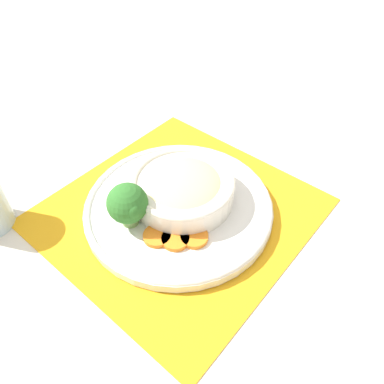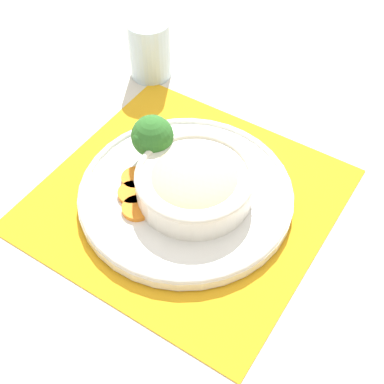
# 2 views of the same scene
# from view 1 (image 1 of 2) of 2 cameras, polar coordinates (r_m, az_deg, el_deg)

# --- Properties ---
(ground_plane) EXTENTS (4.00, 4.00, 0.00)m
(ground_plane) POSITION_cam_1_polar(r_m,az_deg,el_deg) (0.66, -2.02, -3.02)
(ground_plane) COLOR beige
(placemat) EXTENTS (0.46, 0.47, 0.00)m
(placemat) POSITION_cam_1_polar(r_m,az_deg,el_deg) (0.66, -2.03, -2.91)
(placemat) COLOR orange
(placemat) RESTS_ON ground_plane
(plate) EXTENTS (0.33, 0.33, 0.02)m
(plate) POSITION_cam_1_polar(r_m,az_deg,el_deg) (0.65, -2.06, -2.12)
(plate) COLOR white
(plate) RESTS_ON placemat
(bowl) EXTENTS (0.18, 0.18, 0.05)m
(bowl) POSITION_cam_1_polar(r_m,az_deg,el_deg) (0.63, -1.01, 0.51)
(bowl) COLOR silver
(bowl) RESTS_ON plate
(broccoli_floret) EXTENTS (0.07, 0.07, 0.08)m
(broccoli_floret) POSITION_cam_1_polar(r_m,az_deg,el_deg) (0.59, -9.78, -1.81)
(broccoli_floret) COLOR #759E51
(broccoli_floret) RESTS_ON plate
(carrot_slice_near) EXTENTS (0.04, 0.04, 0.01)m
(carrot_slice_near) POSITION_cam_1_polar(r_m,az_deg,el_deg) (0.60, -5.34, -6.68)
(carrot_slice_near) COLOR orange
(carrot_slice_near) RESTS_ON plate
(carrot_slice_middle) EXTENTS (0.04, 0.04, 0.01)m
(carrot_slice_middle) POSITION_cam_1_polar(r_m,az_deg,el_deg) (0.59, -2.54, -7.20)
(carrot_slice_middle) COLOR orange
(carrot_slice_middle) RESTS_ON plate
(carrot_slice_far) EXTENTS (0.04, 0.04, 0.01)m
(carrot_slice_far) POSITION_cam_1_polar(r_m,az_deg,el_deg) (0.59, 0.35, -6.86)
(carrot_slice_far) COLOR orange
(carrot_slice_far) RESTS_ON plate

